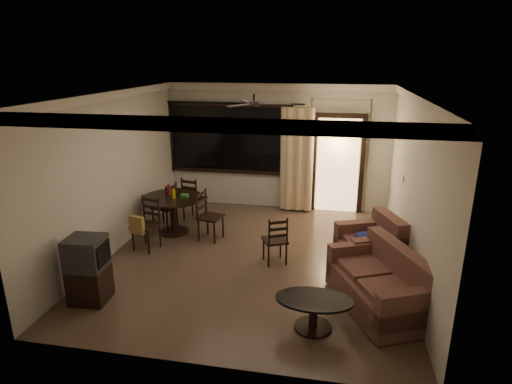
% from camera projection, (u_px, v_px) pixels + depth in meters
% --- Properties ---
extents(ground, '(5.50, 5.50, 0.00)m').
position_uv_depth(ground, '(254.00, 258.00, 7.43)').
color(ground, '#7F6651').
rests_on(ground, ground).
extents(room_shell, '(5.50, 6.70, 5.50)m').
position_uv_depth(room_shell, '(301.00, 137.00, 8.43)').
color(room_shell, beige).
rests_on(room_shell, ground).
extents(dining_table, '(1.18, 1.18, 0.96)m').
position_uv_depth(dining_table, '(173.00, 204.00, 8.36)').
color(dining_table, black).
rests_on(dining_table, ground).
extents(dining_chair_west, '(0.50, 0.50, 0.95)m').
position_uv_depth(dining_chair_west, '(166.00, 215.00, 8.68)').
color(dining_chair_west, black).
rests_on(dining_chair_west, ground).
extents(dining_chair_east, '(0.50, 0.50, 0.95)m').
position_uv_depth(dining_chair_east, '(210.00, 225.00, 8.13)').
color(dining_chair_east, black).
rests_on(dining_chair_east, ground).
extents(dining_chair_south, '(0.50, 0.55, 0.95)m').
position_uv_depth(dining_chair_south, '(146.00, 233.00, 7.70)').
color(dining_chair_south, black).
rests_on(dining_chair_south, ground).
extents(dining_chair_north, '(0.50, 0.50, 0.95)m').
position_uv_depth(dining_chair_north, '(194.00, 207.00, 9.14)').
color(dining_chair_north, black).
rests_on(dining_chair_north, ground).
extents(tv_cabinet, '(0.54, 0.49, 0.97)m').
position_uv_depth(tv_cabinet, '(88.00, 269.00, 6.01)').
color(tv_cabinet, black).
rests_on(tv_cabinet, ground).
extents(sofa, '(1.44, 1.81, 0.85)m').
position_uv_depth(sofa, '(382.00, 285.00, 5.88)').
color(sofa, '#4D2824').
rests_on(sofa, ground).
extents(armchair, '(1.14, 1.14, 0.89)m').
position_uv_depth(armchair, '(372.00, 248.00, 6.98)').
color(armchair, '#4D2824').
rests_on(armchair, ground).
extents(coffee_table, '(0.99, 0.59, 0.43)m').
position_uv_depth(coffee_table, '(314.00, 309.00, 5.44)').
color(coffee_table, black).
rests_on(coffee_table, ground).
extents(side_chair, '(0.50, 0.50, 0.85)m').
position_uv_depth(side_chair, '(275.00, 249.00, 7.21)').
color(side_chair, black).
rests_on(side_chair, ground).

